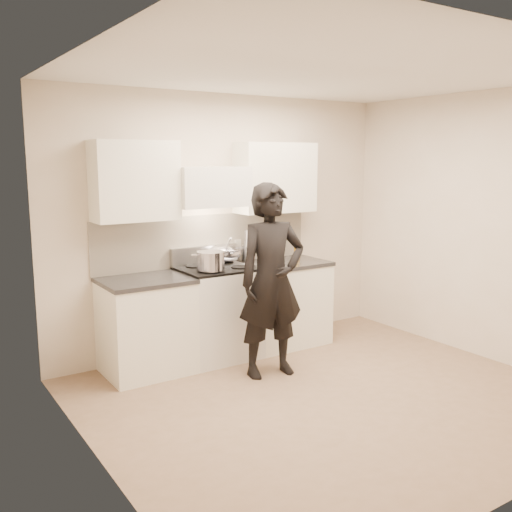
# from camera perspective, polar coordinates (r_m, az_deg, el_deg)

# --- Properties ---
(ground_plane) EXTENTS (4.00, 4.00, 0.00)m
(ground_plane) POSITION_cam_1_polar(r_m,az_deg,el_deg) (5.10, 7.40, -13.82)
(ground_plane) COLOR #8A6E56
(room_shell) EXTENTS (4.04, 3.54, 2.70)m
(room_shell) POSITION_cam_1_polar(r_m,az_deg,el_deg) (4.95, 4.49, 4.67)
(room_shell) COLOR beige
(room_shell) RESTS_ON ground
(stove) EXTENTS (0.76, 0.65, 0.96)m
(stove) POSITION_cam_1_polar(r_m,az_deg,el_deg) (5.89, -3.85, -5.63)
(stove) COLOR silver
(stove) RESTS_ON ground
(counter_right) EXTENTS (0.92, 0.67, 0.92)m
(counter_right) POSITION_cam_1_polar(r_m,az_deg,el_deg) (6.33, 2.73, -4.66)
(counter_right) COLOR white
(counter_right) RESTS_ON ground
(counter_left) EXTENTS (0.82, 0.67, 0.92)m
(counter_left) POSITION_cam_1_polar(r_m,az_deg,el_deg) (5.57, -10.91, -6.84)
(counter_left) COLOR white
(counter_left) RESTS_ON ground
(wok) EXTENTS (0.37, 0.46, 0.30)m
(wok) POSITION_cam_1_polar(r_m,az_deg,el_deg) (5.97, -3.14, 0.33)
(wok) COLOR #B3B2C3
(wok) RESTS_ON stove
(stock_pot) EXTENTS (0.38, 0.32, 0.18)m
(stock_pot) POSITION_cam_1_polar(r_m,az_deg,el_deg) (5.56, -4.57, -0.47)
(stock_pot) COLOR #B3B2C3
(stock_pot) RESTS_ON stove
(utensil_crock) EXTENTS (0.13, 0.13, 0.35)m
(utensil_crock) POSITION_cam_1_polar(r_m,az_deg,el_deg) (6.14, -0.83, 0.32)
(utensil_crock) COLOR #B4B4B4
(utensil_crock) RESTS_ON counter_right
(spice_jar) EXTENTS (0.05, 0.05, 0.10)m
(spice_jar) POSITION_cam_1_polar(r_m,az_deg,el_deg) (6.32, 1.21, 0.08)
(spice_jar) COLOR orange
(spice_jar) RESTS_ON counter_right
(oil_glass) EXTENTS (0.07, 0.07, 0.13)m
(oil_glass) POSITION_cam_1_polar(r_m,az_deg,el_deg) (6.43, 4.12, 0.33)
(oil_glass) COLOR #AB7110
(oil_glass) RESTS_ON counter_right
(person) EXTENTS (0.72, 0.52, 1.82)m
(person) POSITION_cam_1_polar(r_m,az_deg,el_deg) (5.31, 1.57, -2.48)
(person) COLOR black
(person) RESTS_ON ground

